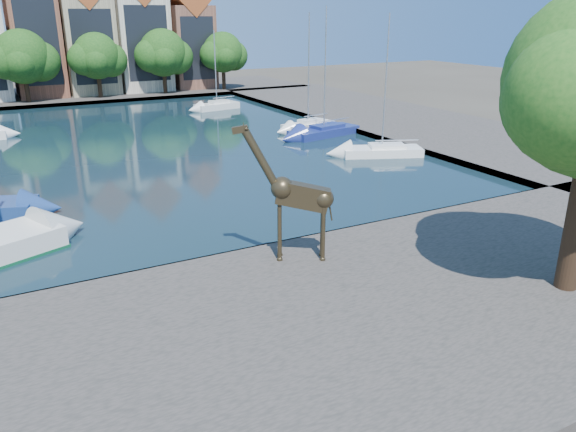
# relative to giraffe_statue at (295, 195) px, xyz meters

# --- Properties ---
(ground) EXTENTS (160.00, 160.00, 0.00)m
(ground) POSITION_rel_giraffe_statue_xyz_m (0.12, 1.96, -3.24)
(ground) COLOR #38332B
(ground) RESTS_ON ground
(water_basin) EXTENTS (38.00, 50.00, 0.08)m
(water_basin) POSITION_rel_giraffe_statue_xyz_m (0.12, 25.96, -3.20)
(water_basin) COLOR black
(water_basin) RESTS_ON ground
(near_quay) EXTENTS (50.00, 14.00, 0.50)m
(near_quay) POSITION_rel_giraffe_statue_xyz_m (0.12, -5.04, -2.99)
(near_quay) COLOR #453F3C
(near_quay) RESTS_ON ground
(far_quay) EXTENTS (60.00, 16.00, 0.50)m
(far_quay) POSITION_rel_giraffe_statue_xyz_m (0.12, 57.96, -2.99)
(far_quay) COLOR #453F3C
(far_quay) RESTS_ON ground
(right_quay) EXTENTS (14.00, 52.00, 0.50)m
(right_quay) POSITION_rel_giraffe_statue_xyz_m (25.12, 25.96, -2.99)
(right_quay) COLOR #453F3C
(right_quay) RESTS_ON ground
(townhouse_center) EXTENTS (5.44, 9.18, 16.93)m
(townhouse_center) POSITION_rel_giraffe_statue_xyz_m (-3.88, 57.95, 5.13)
(townhouse_center) COLOR brown
(townhouse_center) RESTS_ON far_quay
(townhouse_east_inner) EXTENTS (5.94, 9.18, 15.79)m
(townhouse_east_inner) POSITION_rel_giraffe_statue_xyz_m (2.12, 57.95, 4.49)
(townhouse_east_inner) COLOR tan
(townhouse_east_inner) RESTS_ON far_quay
(townhouse_east_mid) EXTENTS (6.43, 9.18, 16.65)m
(townhouse_east_mid) POSITION_rel_giraffe_statue_xyz_m (8.62, 57.95, 4.87)
(townhouse_east_mid) COLOR beige
(townhouse_east_mid) RESTS_ON far_quay
(townhouse_east_end) EXTENTS (5.44, 9.18, 14.43)m
(townhouse_east_end) POSITION_rel_giraffe_statue_xyz_m (15.12, 57.95, 3.87)
(townhouse_east_end) COLOR brown
(townhouse_east_end) RESTS_ON far_quay
(far_tree_mid_west) EXTENTS (7.80, 6.00, 8.00)m
(far_tree_mid_west) POSITION_rel_giraffe_statue_xyz_m (-5.77, 52.45, 2.05)
(far_tree_mid_west) COLOR #332114
(far_tree_mid_west) RESTS_ON far_quay
(far_tree_mid_east) EXTENTS (7.02, 5.40, 7.52)m
(far_tree_mid_east) POSITION_rel_giraffe_statue_xyz_m (2.22, 52.45, 1.89)
(far_tree_mid_east) COLOR #332114
(far_tree_mid_east) RESTS_ON far_quay
(far_tree_east) EXTENTS (7.54, 5.80, 7.84)m
(far_tree_east) POSITION_rel_giraffe_statue_xyz_m (10.22, 52.45, 2.00)
(far_tree_east) COLOR #332114
(far_tree_east) RESTS_ON far_quay
(far_tree_far_east) EXTENTS (6.76, 5.20, 7.36)m
(far_tree_far_east) POSITION_rel_giraffe_statue_xyz_m (18.21, 52.45, 1.84)
(far_tree_far_east) COLOR #332114
(far_tree_far_east) RESTS_ON far_quay
(giraffe_statue) EXTENTS (3.62, 2.17, 5.57)m
(giraffe_statue) POSITION_rel_giraffe_statue_xyz_m (0.00, 0.00, 0.00)
(giraffe_statue) COLOR #352B1A
(giraffe_statue) RESTS_ON near_quay
(sailboat_right_a) EXTENTS (6.17, 4.16, 10.03)m
(sailboat_right_a) POSITION_rel_giraffe_statue_xyz_m (15.12, 14.02, -2.68)
(sailboat_right_a) COLOR white
(sailboat_right_a) RESTS_ON water_basin
(sailboat_right_b) EXTENTS (6.84, 3.52, 10.57)m
(sailboat_right_b) POSITION_rel_giraffe_statue_xyz_m (15.12, 22.24, -2.65)
(sailboat_right_b) COLOR navy
(sailboat_right_b) RESTS_ON water_basin
(sailboat_right_c) EXTENTS (5.28, 2.72, 10.08)m
(sailboat_right_c) POSITION_rel_giraffe_statue_xyz_m (15.12, 24.97, -2.61)
(sailboat_right_c) COLOR silver
(sailboat_right_c) RESTS_ON water_basin
(sailboat_right_d) EXTENTS (5.17, 2.61, 8.32)m
(sailboat_right_d) POSITION_rel_giraffe_statue_xyz_m (12.12, 39.77, -2.63)
(sailboat_right_d) COLOR silver
(sailboat_right_d) RESTS_ON water_basin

